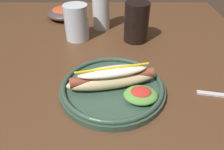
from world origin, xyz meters
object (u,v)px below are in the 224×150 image
object	(u,v)px
soda_cup	(136,22)
water_cup	(76,22)
glass_bottle	(100,4)
side_bowl	(65,12)
hot_dog_plate	(113,85)

from	to	relation	value
soda_cup	water_cup	world-z (taller)	soda_cup
glass_bottle	side_bowl	size ratio (longest dim) A/B	1.49
glass_bottle	side_bowl	xyz separation A→B (m)	(-0.16, 0.11, -0.07)
hot_dog_plate	side_bowl	size ratio (longest dim) A/B	1.66
hot_dog_plate	soda_cup	xyz separation A→B (m)	(0.08, 0.29, 0.05)
hot_dog_plate	soda_cup	bearing A→B (deg)	74.74
soda_cup	water_cup	xyz separation A→B (m)	(-0.21, 0.01, -0.01)
water_cup	glass_bottle	bearing A→B (deg)	48.29
soda_cup	hot_dog_plate	bearing A→B (deg)	-105.26
hot_dog_plate	side_bowl	world-z (taller)	hot_dog_plate
hot_dog_plate	glass_bottle	size ratio (longest dim) A/B	1.12
hot_dog_plate	water_cup	size ratio (longest dim) A/B	2.16
water_cup	side_bowl	size ratio (longest dim) A/B	0.77
water_cup	glass_bottle	world-z (taller)	glass_bottle
water_cup	side_bowl	xyz separation A→B (m)	(-0.08, 0.20, -0.04)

